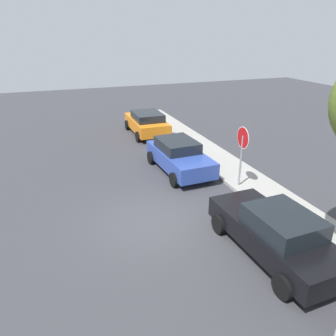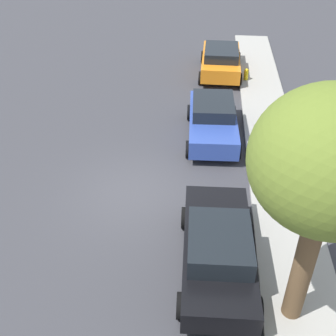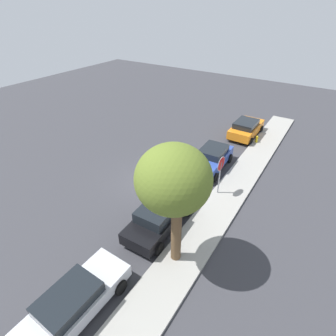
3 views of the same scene
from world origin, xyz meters
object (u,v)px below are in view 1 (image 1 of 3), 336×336
object	(u,v)px
parked_car_black	(275,233)
fire_hydrant	(170,130)
stop_sign	(242,146)
parked_car_blue	(179,156)
parked_car_orange	(147,123)

from	to	relation	value
parked_car_black	fire_hydrant	xyz separation A→B (m)	(-12.22, 1.40, -0.40)
stop_sign	parked_car_blue	xyz separation A→B (m)	(-2.60, -1.67, -1.11)
parked_car_blue	fire_hydrant	size ratio (longest dim) A/B	5.99
fire_hydrant	parked_car_orange	bearing A→B (deg)	-125.25
stop_sign	parked_car_orange	xyz separation A→B (m)	(-8.88, -1.32, -1.10)
parked_car_black	fire_hydrant	bearing A→B (deg)	173.48
parked_car_black	fire_hydrant	world-z (taller)	parked_car_black
parked_car_blue	stop_sign	bearing A→B (deg)	32.68
parked_car_orange	parked_car_blue	bearing A→B (deg)	-3.16
stop_sign	parked_car_orange	bearing A→B (deg)	-171.54
parked_car_blue	fire_hydrant	bearing A→B (deg)	163.33
stop_sign	fire_hydrant	world-z (taller)	stop_sign
parked_car_blue	parked_car_black	bearing A→B (deg)	1.82
stop_sign	parked_car_blue	bearing A→B (deg)	-147.32
parked_car_black	parked_car_orange	bearing A→B (deg)	179.43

